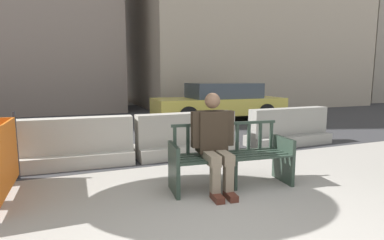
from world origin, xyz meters
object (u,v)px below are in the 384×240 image
street_bench (231,159)px  jersey_barrier_centre (187,138)px  seated_person (214,140)px  jersey_barrier_left (74,146)px  car_taxi_near (220,102)px  jersey_barrier_right (289,130)px

street_bench → jersey_barrier_centre: street_bench is taller
seated_person → jersey_barrier_left: size_ratio=0.65×
jersey_barrier_left → car_taxi_near: (4.85, 4.07, 0.34)m
seated_person → jersey_barrier_centre: seated_person is taller
jersey_barrier_left → seated_person: bearing=-47.2°
street_bench → jersey_barrier_right: street_bench is taller
car_taxi_near → jersey_barrier_right: bearing=-94.0°
seated_person → car_taxi_near: 6.72m
seated_person → jersey_barrier_left: (-1.76, 1.91, -0.35)m
jersey_barrier_right → car_taxi_near: bearing=86.0°
jersey_barrier_right → street_bench: bearing=-143.4°
jersey_barrier_centre → car_taxi_near: (2.77, 4.09, 0.34)m
street_bench → car_taxi_near: 6.58m
jersey_barrier_centre → car_taxi_near: bearing=55.9°
jersey_barrier_centre → jersey_barrier_left: same height
car_taxi_near → seated_person: bearing=-117.3°
street_bench → jersey_barrier_centre: (0.04, 1.85, -0.06)m
seated_person → jersey_barrier_right: bearing=34.2°
jersey_barrier_left → car_taxi_near: bearing=40.0°
jersey_barrier_right → car_taxi_near: car_taxi_near is taller
seated_person → jersey_barrier_right: 3.40m
jersey_barrier_centre → jersey_barrier_left: (-2.08, 0.02, 0.00)m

